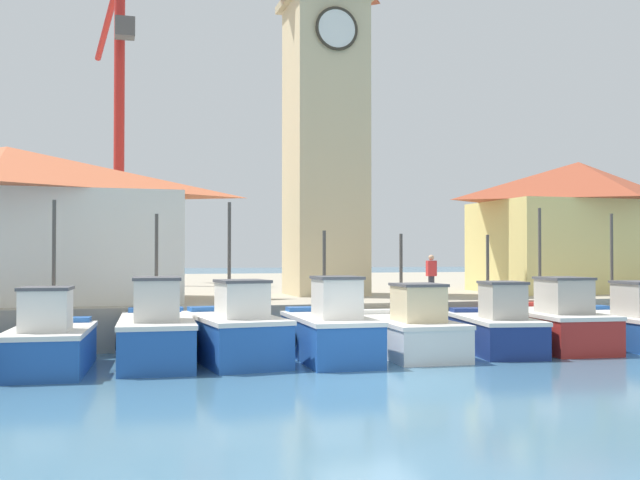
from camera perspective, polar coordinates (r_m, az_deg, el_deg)
The scene contains 15 objects.
ground_plane at distance 18.46m, azimuth 3.64°, elevation -10.41°, with size 300.00×300.00×0.00m, color teal.
quay_wharf at distance 43.97m, azimuth -8.22°, elevation -4.11°, with size 120.00×40.00×1.36m, color #A89E89.
fishing_boat_left_outer at distance 20.40m, azimuth -19.90°, elevation -7.37°, with size 2.32×4.24×4.42m.
fishing_boat_left_inner at distance 21.12m, azimuth -12.38°, elevation -7.00°, with size 2.30×5.23×4.14m.
fishing_boat_mid_left at distance 21.06m, azimuth -6.51°, elevation -7.04°, with size 2.49×4.69×4.48m.
fishing_boat_center at distance 21.27m, azimuth 0.76°, elevation -6.99°, with size 2.11×4.66×3.68m.
fishing_boat_mid_right at distance 22.56m, azimuth 6.79°, elevation -6.88°, with size 2.33×5.05×3.62m.
fishing_boat_right_inner at distance 23.63m, azimuth 13.16°, elevation -6.57°, with size 2.56×4.65×3.61m.
fishing_boat_right_outer at distance 25.15m, azimuth 17.19°, elevation -6.11°, with size 2.58×5.37×4.52m.
fishing_boat_far_right at distance 26.51m, azimuth 22.25°, elevation -5.96°, with size 2.27×5.05×4.36m.
clock_tower at distance 30.93m, azimuth 0.41°, elevation 10.94°, with size 3.41×3.41×16.83m.
warehouse_left at distance 27.74m, azimuth -22.80°, elevation 1.24°, with size 11.86×6.44×5.33m.
warehouse_right at distance 35.08m, azimuth 19.13°, elevation 1.10°, with size 8.91×5.65×5.74m.
port_crane_near at distance 41.29m, azimuth -15.11°, elevation 5.07°, with size 2.32×7.95×16.67m.
dock_worker_near_tower at distance 27.23m, azimuth 8.48°, elevation -2.75°, with size 0.34×0.22×1.62m.
Camera 1 is at (-6.23, -17.12, 2.98)m, focal length 42.00 mm.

